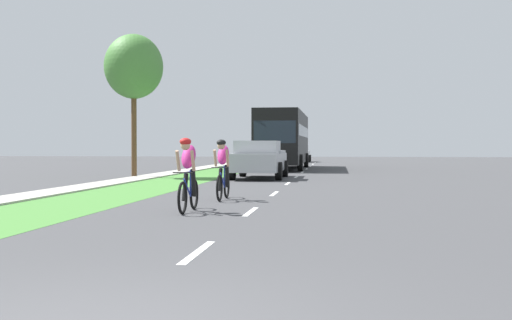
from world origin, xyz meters
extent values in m
plane|color=#424244|center=(0.00, 20.00, 0.00)|extent=(120.00, 120.00, 0.00)
cube|color=#478438|center=(-4.62, 20.00, 0.00)|extent=(2.82, 70.00, 0.01)
cube|color=#B2ADA3|center=(-6.66, 20.00, 0.00)|extent=(1.26, 70.00, 0.10)
cube|color=white|center=(0.00, 3.64, 0.00)|extent=(0.12, 1.80, 0.01)
cube|color=white|center=(0.00, 8.73, 0.00)|extent=(0.12, 1.80, 0.01)
cube|color=white|center=(0.00, 13.82, 0.00)|extent=(0.12, 1.80, 0.01)
cube|color=white|center=(0.00, 18.91, 0.00)|extent=(0.12, 1.80, 0.01)
cube|color=white|center=(0.00, 24.00, 0.00)|extent=(0.12, 1.80, 0.01)
cube|color=white|center=(0.00, 29.09, 0.00)|extent=(0.12, 1.80, 0.01)
cube|color=white|center=(0.00, 34.18, 0.00)|extent=(0.12, 1.80, 0.01)
cube|color=white|center=(0.00, 39.27, 0.00)|extent=(0.12, 1.80, 0.01)
cube|color=white|center=(0.00, 44.36, 0.00)|extent=(0.12, 1.80, 0.01)
cube|color=white|center=(0.00, 49.45, 0.00)|extent=(0.12, 1.80, 0.01)
torus|color=black|center=(-1.32, 9.08, 0.34)|extent=(0.06, 0.68, 0.68)
torus|color=black|center=(-1.32, 8.04, 0.34)|extent=(0.06, 0.68, 0.68)
cylinder|color=#23389E|center=(-1.32, 8.46, 0.52)|extent=(0.04, 0.59, 0.43)
cylinder|color=#23389E|center=(-1.32, 8.74, 0.62)|extent=(0.04, 0.04, 0.55)
cylinder|color=#23389E|center=(-1.32, 8.51, 0.85)|extent=(0.03, 0.55, 0.03)
cylinder|color=black|center=(-1.32, 8.06, 0.86)|extent=(0.42, 0.02, 0.02)
ellipsoid|color=#CC2D8C|center=(-1.32, 8.58, 1.18)|extent=(0.30, 0.54, 0.63)
sphere|color=tan|center=(-1.32, 8.30, 1.42)|extent=(0.20, 0.20, 0.20)
ellipsoid|color=red|center=(-1.32, 8.30, 1.50)|extent=(0.24, 0.28, 0.16)
cylinder|color=tan|center=(-1.48, 8.30, 1.10)|extent=(0.07, 0.26, 0.45)
cylinder|color=tan|center=(-1.16, 8.30, 1.10)|extent=(0.07, 0.26, 0.45)
cylinder|color=black|center=(-1.42, 8.66, 0.52)|extent=(0.10, 0.30, 0.60)
cylinder|color=black|center=(-1.22, 8.61, 0.62)|extent=(0.10, 0.25, 0.61)
torus|color=black|center=(-1.13, 12.12, 0.34)|extent=(0.06, 0.68, 0.68)
torus|color=black|center=(-1.13, 11.08, 0.34)|extent=(0.06, 0.68, 0.68)
cylinder|color=#23389E|center=(-1.13, 11.50, 0.52)|extent=(0.04, 0.59, 0.43)
cylinder|color=#23389E|center=(-1.13, 11.78, 0.62)|extent=(0.04, 0.04, 0.55)
cylinder|color=#23389E|center=(-1.13, 11.55, 0.85)|extent=(0.03, 0.55, 0.03)
cylinder|color=black|center=(-1.13, 11.10, 0.86)|extent=(0.42, 0.02, 0.02)
ellipsoid|color=#CC2D8C|center=(-1.13, 11.62, 1.18)|extent=(0.30, 0.54, 0.63)
sphere|color=tan|center=(-1.13, 11.34, 1.42)|extent=(0.20, 0.20, 0.20)
ellipsoid|color=black|center=(-1.13, 11.34, 1.50)|extent=(0.24, 0.28, 0.16)
cylinder|color=tan|center=(-1.29, 11.34, 1.10)|extent=(0.07, 0.26, 0.45)
cylinder|color=tan|center=(-0.97, 11.34, 1.10)|extent=(0.07, 0.26, 0.45)
cylinder|color=black|center=(-1.23, 11.70, 0.52)|extent=(0.10, 0.30, 0.60)
cylinder|color=black|center=(-1.03, 11.65, 0.62)|extent=(0.10, 0.25, 0.61)
cube|color=#A5A8AD|center=(-1.51, 22.47, 0.72)|extent=(1.96, 5.10, 0.76)
cube|color=#A5A8AD|center=(-1.51, 21.71, 1.32)|extent=(1.80, 1.78, 0.64)
cube|color=#1E2833|center=(-1.51, 20.99, 1.30)|extent=(1.67, 0.08, 0.52)
cube|color=#A5A8AD|center=(-2.41, 23.49, 1.02)|extent=(0.08, 2.80, 0.40)
cube|color=#A5A8AD|center=(-0.60, 23.49, 1.02)|extent=(0.08, 2.80, 0.40)
cube|color=#A5A8AD|center=(-1.51, 24.98, 1.02)|extent=(1.80, 0.08, 0.40)
cylinder|color=black|center=(-2.49, 20.94, 0.38)|extent=(0.26, 0.76, 0.76)
cylinder|color=black|center=(-0.53, 20.94, 0.38)|extent=(0.26, 0.76, 0.76)
cylinder|color=black|center=(-2.49, 24.00, 0.38)|extent=(0.26, 0.76, 0.76)
cylinder|color=black|center=(-0.53, 24.00, 0.38)|extent=(0.26, 0.76, 0.76)
cube|color=black|center=(-1.44, 34.19, 1.93)|extent=(2.50, 11.60, 3.10)
cube|color=#1E2833|center=(-1.44, 34.19, 2.33)|extent=(2.52, 10.67, 0.64)
cube|color=#1E2833|center=(-1.44, 28.42, 2.18)|extent=(2.25, 0.06, 1.20)
cylinder|color=black|center=(-2.69, 30.42, 0.48)|extent=(0.28, 0.96, 0.96)
cylinder|color=black|center=(-0.19, 30.42, 0.48)|extent=(0.28, 0.96, 0.96)
cylinder|color=black|center=(-2.69, 37.38, 0.48)|extent=(0.28, 0.96, 0.96)
cylinder|color=black|center=(-0.19, 37.38, 0.48)|extent=(0.28, 0.96, 0.96)
cube|color=silver|center=(-1.47, 51.41, 0.64)|extent=(1.76, 4.30, 0.76)
cube|color=silver|center=(-1.47, 51.56, 1.26)|extent=(1.55, 2.24, 0.52)
cube|color=#1E2833|center=(-1.47, 50.59, 1.24)|extent=(1.44, 0.08, 0.44)
cylinder|color=black|center=(-2.35, 50.08, 0.32)|extent=(0.22, 0.64, 0.64)
cylinder|color=black|center=(-0.59, 50.08, 0.32)|extent=(0.22, 0.64, 0.64)
cylinder|color=black|center=(-2.35, 52.74, 0.32)|extent=(0.22, 0.64, 0.64)
cylinder|color=black|center=(-0.59, 52.74, 0.32)|extent=(0.22, 0.64, 0.64)
cylinder|color=brown|center=(-7.31, 22.78, 1.98)|extent=(0.24, 0.24, 3.97)
ellipsoid|color=#478438|center=(-7.31, 22.78, 5.03)|extent=(2.66, 2.66, 2.92)
camera|label=1|loc=(1.81, -4.32, 1.40)|focal=43.31mm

